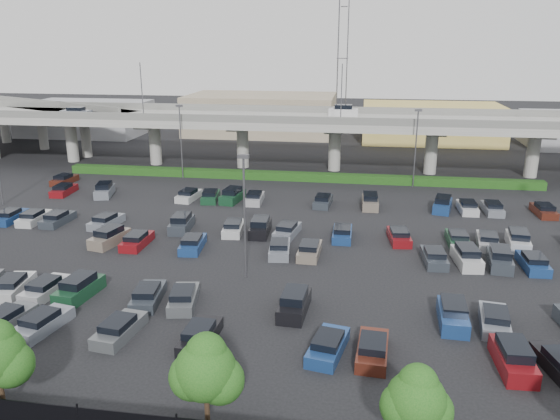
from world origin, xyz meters
TOP-DOWN VIEW (x-y plane):
  - ground at (0.00, 0.00)m, footprint 280.00×280.00m
  - overpass at (-0.21, 32.01)m, footprint 150.00×13.00m
  - on_ramp at (-52.10, 43.05)m, footprint 50.93×30.13m
  - hedge at (0.00, 25.00)m, footprint 66.00×1.60m
  - tree_row at (0.70, -26.53)m, footprint 65.07×3.66m
  - parked_cars at (-1.10, -3.87)m, footprint 62.72×41.58m
  - light_poles at (-4.13, 2.00)m, footprint 66.90×48.38m
  - distant_buildings at (12.38, 61.81)m, footprint 138.00×24.00m
  - comm_tower at (4.00, 74.00)m, footprint 2.40×2.40m

SIDE VIEW (x-z plane):
  - ground at x=0.00m, z-range 0.00..0.00m
  - hedge at x=0.00m, z-range 0.00..1.10m
  - parked_cars at x=-1.10m, z-range -0.22..1.45m
  - tree_row at x=0.70m, z-range 0.55..6.49m
  - distant_buildings at x=12.38m, z-range -0.76..8.24m
  - light_poles at x=-4.13m, z-range 1.09..11.39m
  - on_ramp at x=-52.10m, z-range 2.46..11.26m
  - overpass at x=-0.21m, z-range -0.93..14.87m
  - comm_tower at x=4.00m, z-range 0.61..30.61m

